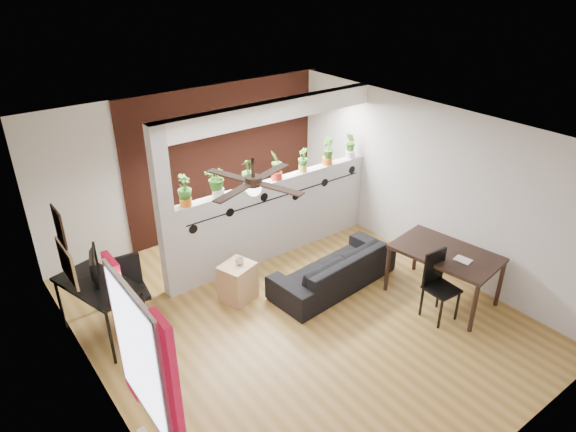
{
  "coord_description": "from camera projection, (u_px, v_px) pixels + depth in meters",
  "views": [
    {
      "loc": [
        -3.55,
        -4.56,
        4.52
      ],
      "look_at": [
        0.34,
        0.6,
        1.2
      ],
      "focal_mm": 32.0,
      "sensor_mm": 36.0,
      "label": 1
    }
  ],
  "objects": [
    {
      "name": "ceiling_header",
      "position": [
        276.0,
        111.0,
        7.58
      ],
      "size": [
        3.6,
        0.18,
        0.3
      ],
      "primitive_type": "cube",
      "color": "white",
      "rests_on": "room_shell"
    },
    {
      "name": "potted_plant_1",
      "position": [
        217.0,
        180.0,
        7.4
      ],
      "size": [
        0.32,
        0.33,
        0.48
      ],
      "color": "white",
      "rests_on": "partition_wall"
    },
    {
      "name": "window_assembly",
      "position": [
        141.0,
        357.0,
        4.3
      ],
      "size": [
        0.09,
        1.3,
        1.55
      ],
      "color": "white",
      "rests_on": "room_shell"
    },
    {
      "name": "ceiling_fan",
      "position": [
        253.0,
        184.0,
        5.51
      ],
      "size": [
        1.19,
        1.19,
        0.43
      ],
      "color": "black",
      "rests_on": "room_shell"
    },
    {
      "name": "cup",
      "position": [
        240.0,
        261.0,
        7.31
      ],
      "size": [
        0.13,
        0.13,
        0.1
      ],
      "primitive_type": "imported",
      "rotation": [
        0.0,
        0.0,
        -0.12
      ],
      "color": "gray",
      "rests_on": "cube_shelf"
    },
    {
      "name": "vine_decal",
      "position": [
        280.0,
        197.0,
        8.14
      ],
      "size": [
        3.31,
        0.01,
        0.3
      ],
      "color": "black",
      "rests_on": "partition_wall"
    },
    {
      "name": "brick_panel",
      "position": [
        228.0,
        156.0,
        9.15
      ],
      "size": [
        3.9,
        0.05,
        2.6
      ],
      "primitive_type": "cube",
      "color": "#A2422F",
      "rests_on": "ground"
    },
    {
      "name": "room_shell",
      "position": [
        295.0,
        234.0,
        6.61
      ],
      "size": [
        6.3,
        7.1,
        2.9
      ],
      "color": "olive",
      "rests_on": "ground"
    },
    {
      "name": "potted_plant_0",
      "position": [
        185.0,
        190.0,
        7.13
      ],
      "size": [
        0.31,
        0.3,
        0.47
      ],
      "color": "orange",
      "rests_on": "partition_wall"
    },
    {
      "name": "sofa",
      "position": [
        333.0,
        269.0,
        7.74
      ],
      "size": [
        2.0,
        0.93,
        0.57
      ],
      "primitive_type": "imported",
      "rotation": [
        0.0,
        0.0,
        3.23
      ],
      "color": "black",
      "rests_on": "ground"
    },
    {
      "name": "framed_art",
      "position": [
        59.0,
        227.0,
        5.62
      ],
      "size": [
        0.03,
        0.34,
        0.44
      ],
      "color": "#8C7259",
      "rests_on": "room_shell"
    },
    {
      "name": "folding_chair",
      "position": [
        438.0,
        279.0,
        6.95
      ],
      "size": [
        0.42,
        0.42,
        0.99
      ],
      "color": "black",
      "rests_on": "ground"
    },
    {
      "name": "monitor",
      "position": [
        91.0,
        271.0,
        6.51
      ],
      "size": [
        0.34,
        0.16,
        0.19
      ],
      "primitive_type": "imported",
      "rotation": [
        0.0,
        0.0,
        1.26
      ],
      "color": "black",
      "rests_on": "computer_desk"
    },
    {
      "name": "pier_column",
      "position": [
        165.0,
        215.0,
        7.08
      ],
      "size": [
        0.22,
        0.2,
        2.6
      ],
      "primitive_type": "cube",
      "color": "#BCBCC1",
      "rests_on": "ground"
    },
    {
      "name": "computer_desk",
      "position": [
        98.0,
        288.0,
        6.48
      ],
      "size": [
        0.9,
        1.27,
        0.83
      ],
      "color": "black",
      "rests_on": "ground"
    },
    {
      "name": "book",
      "position": [
        460.0,
        262.0,
        6.94
      ],
      "size": [
        0.19,
        0.24,
        0.02
      ],
      "primitive_type": "imported",
      "rotation": [
        0.0,
        0.0,
        0.16
      ],
      "color": "gray",
      "rests_on": "dining_table"
    },
    {
      "name": "potted_plant_4",
      "position": [
        303.0,
        159.0,
        8.27
      ],
      "size": [
        0.19,
        0.22,
        0.4
      ],
      "color": "#E3C950",
      "rests_on": "partition_wall"
    },
    {
      "name": "office_chair",
      "position": [
        132.0,
        295.0,
        6.9
      ],
      "size": [
        0.5,
        0.5,
        0.96
      ],
      "color": "black",
      "rests_on": "ground"
    },
    {
      "name": "dining_table",
      "position": [
        446.0,
        257.0,
        7.25
      ],
      "size": [
        1.08,
        1.55,
        0.79
      ],
      "color": "black",
      "rests_on": "ground"
    },
    {
      "name": "corkboard",
      "position": [
        67.0,
        263.0,
        5.88
      ],
      "size": [
        0.03,
        0.6,
        0.45
      ],
      "primitive_type": "cube",
      "color": "olive",
      "rests_on": "room_shell"
    },
    {
      "name": "potted_plant_3",
      "position": [
        277.0,
        164.0,
        7.97
      ],
      "size": [
        0.32,
        0.32,
        0.48
      ],
      "color": "red",
      "rests_on": "partition_wall"
    },
    {
      "name": "potted_plant_5",
      "position": [
        328.0,
        151.0,
        8.54
      ],
      "size": [
        0.21,
        0.25,
        0.46
      ],
      "color": "orange",
      "rests_on": "partition_wall"
    },
    {
      "name": "cube_shelf",
      "position": [
        238.0,
        282.0,
        7.43
      ],
      "size": [
        0.56,
        0.53,
        0.56
      ],
      "primitive_type": "cube",
      "rotation": [
        0.0,
        0.0,
        0.31
      ],
      "color": "tan",
      "rests_on": "ground"
    },
    {
      "name": "potted_plant_6",
      "position": [
        351.0,
        145.0,
        8.82
      ],
      "size": [
        0.27,
        0.29,
        0.45
      ],
      "color": "white",
      "rests_on": "partition_wall"
    },
    {
      "name": "potted_plant_2",
      "position": [
        248.0,
        173.0,
        7.69
      ],
      "size": [
        0.26,
        0.22,
        0.46
      ],
      "color": "#338D39",
      "rests_on": "partition_wall"
    },
    {
      "name": "partition_wall",
      "position": [
        277.0,
        217.0,
        8.39
      ],
      "size": [
        3.6,
        0.18,
        1.35
      ],
      "primitive_type": "cube",
      "color": "#BCBCC1",
      "rests_on": "ground"
    }
  ]
}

